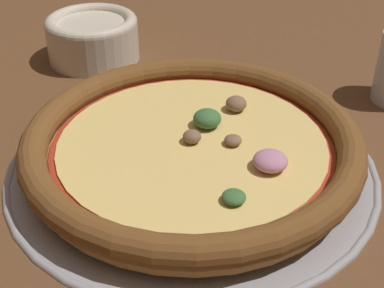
# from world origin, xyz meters

# --- Properties ---
(ground_plane) EXTENTS (3.00, 3.00, 0.00)m
(ground_plane) POSITION_xyz_m (0.00, 0.00, 0.00)
(ground_plane) COLOR brown
(pizza_tray) EXTENTS (0.35, 0.35, 0.01)m
(pizza_tray) POSITION_xyz_m (0.00, 0.00, 0.00)
(pizza_tray) COLOR #9E9EA3
(pizza_tray) RESTS_ON ground_plane
(pizza) EXTENTS (0.32, 0.32, 0.04)m
(pizza) POSITION_xyz_m (-0.00, -0.00, 0.03)
(pizza) COLOR #BC7F42
(pizza) RESTS_ON pizza_tray
(bowl_near) EXTENTS (0.12, 0.12, 0.06)m
(bowl_near) POSITION_xyz_m (0.26, 0.07, 0.03)
(bowl_near) COLOR beige
(bowl_near) RESTS_ON ground_plane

